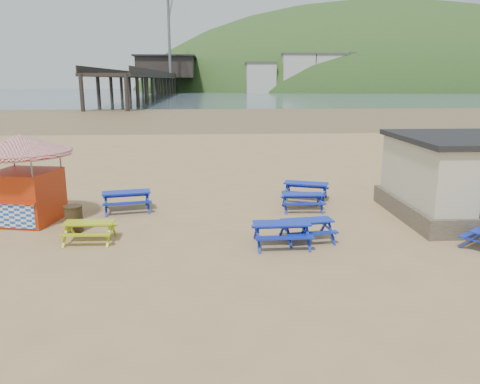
{
  "coord_description": "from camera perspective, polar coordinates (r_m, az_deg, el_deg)",
  "views": [
    {
      "loc": [
        -0.33,
        -15.89,
        5.19
      ],
      "look_at": [
        0.75,
        1.5,
        1.0
      ],
      "focal_mm": 35.0,
      "sensor_mm": 36.0,
      "label": 1
    }
  ],
  "objects": [
    {
      "name": "picnic_table_blue_a",
      "position": [
        19.52,
        -13.63,
        -1.09
      ],
      "size": [
        2.16,
        1.87,
        0.79
      ],
      "rotation": [
        0.0,
        0.0,
        0.2
      ],
      "color": "#1521B3",
      "rests_on": "ground"
    },
    {
      "name": "picnic_table_blue_d",
      "position": [
        15.1,
        5.09,
        -5.11
      ],
      "size": [
        1.84,
        1.49,
        0.76
      ],
      "rotation": [
        0.0,
        0.0,
        0.02
      ],
      "color": "#1521B3",
      "rests_on": "ground"
    },
    {
      "name": "sea",
      "position": [
        185.97,
        -3.54,
        11.91
      ],
      "size": [
        400.0,
        400.0,
        0.0
      ],
      "primitive_type": "plane",
      "color": "#4C5F6D",
      "rests_on": "ground"
    },
    {
      "name": "picnic_table_blue_b",
      "position": [
        20.8,
        8.02,
        0.07
      ],
      "size": [
        2.3,
        2.08,
        0.8
      ],
      "rotation": [
        0.0,
        0.0,
        -0.35
      ],
      "color": "#1521B3",
      "rests_on": "ground"
    },
    {
      "name": "pier",
      "position": [
        194.93,
        -9.01,
        13.45
      ],
      "size": [
        24.0,
        220.0,
        39.29
      ],
      "color": "black",
      "rests_on": "ground"
    },
    {
      "name": "ground",
      "position": [
        16.73,
        -2.26,
        -4.57
      ],
      "size": [
        400.0,
        400.0,
        0.0
      ],
      "primitive_type": "plane",
      "color": "tan",
      "rests_on": "ground"
    },
    {
      "name": "picnic_table_blue_c",
      "position": [
        19.22,
        7.59,
        -1.2
      ],
      "size": [
        1.71,
        1.41,
        0.69
      ],
      "rotation": [
        0.0,
        0.0,
        -0.05
      ],
      "color": "#1521B3",
      "rests_on": "ground"
    },
    {
      "name": "headland_town",
      "position": [
        262.1,
        16.85,
        9.66
      ],
      "size": [
        264.0,
        144.0,
        108.0
      ],
      "color": "#2D4C1E",
      "rests_on": "ground"
    },
    {
      "name": "litter_bin",
      "position": [
        17.32,
        -19.59,
        -3.07
      ],
      "size": [
        0.64,
        0.64,
        0.94
      ],
      "color": "#3D331B",
      "rests_on": "ground"
    },
    {
      "name": "ice_cream_kiosk",
      "position": [
        18.9,
        -24.99,
        2.74
      ],
      "size": [
        4.34,
        4.34,
        3.29
      ],
      "rotation": [
        0.0,
        0.0,
        -0.2
      ],
      "color": "#B52E0D",
      "rests_on": "ground"
    },
    {
      "name": "picnic_table_blue_e",
      "position": [
        15.67,
        8.15,
        -4.6
      ],
      "size": [
        1.84,
        1.56,
        0.7
      ],
      "rotation": [
        0.0,
        0.0,
        0.13
      ],
      "color": "#1521B3",
      "rests_on": "ground"
    },
    {
      "name": "wet_sand",
      "position": [
        71.09,
        -3.33,
        9.32
      ],
      "size": [
        400.0,
        400.0,
        0.0
      ],
      "primitive_type": "plane",
      "color": "olive",
      "rests_on": "ground"
    },
    {
      "name": "picnic_table_yellow",
      "position": [
        16.19,
        -17.86,
        -4.61
      ],
      "size": [
        1.64,
        1.33,
        0.67
      ],
      "rotation": [
        0.0,
        0.0,
        -0.03
      ],
      "color": "#9FD10E",
      "rests_on": "ground"
    }
  ]
}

